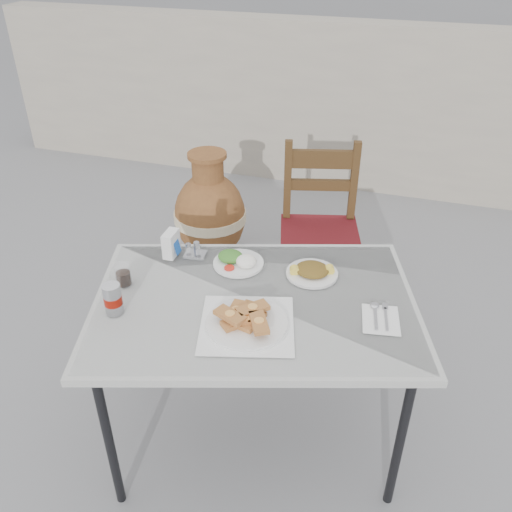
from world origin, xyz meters
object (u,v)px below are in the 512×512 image
(salad_rice_plate, at_px, (238,260))
(condiment_caddy, at_px, (195,251))
(chair, at_px, (319,231))
(napkin_holder, at_px, (171,244))
(cafe_table, at_px, (255,311))
(salad_chopped_plate, at_px, (312,271))
(soda_can, at_px, (113,299))
(cola_glass, at_px, (123,276))
(pide_plate, at_px, (247,318))
(terracotta_urn, at_px, (210,217))

(salad_rice_plate, bearing_deg, condiment_caddy, 177.78)
(condiment_caddy, relative_size, chair, 0.10)
(napkin_holder, bearing_deg, cafe_table, -25.78)
(salad_chopped_plate, xyz_separation_m, soda_can, (-0.59, -0.42, 0.04))
(salad_chopped_plate, bearing_deg, cola_glass, -157.59)
(pide_plate, xyz_separation_m, salad_chopped_plate, (0.14, 0.35, -0.01))
(salad_chopped_plate, relative_size, soda_can, 1.76)
(chair, bearing_deg, napkin_holder, -135.36)
(salad_chopped_plate, xyz_separation_m, terracotta_urn, (-0.79, 0.90, -0.36))
(pide_plate, xyz_separation_m, soda_can, (-0.45, -0.07, 0.03))
(napkin_holder, xyz_separation_m, condiment_caddy, (0.09, 0.02, -0.03))
(cola_glass, height_order, terracotta_urn, cola_glass)
(pide_plate, relative_size, salad_rice_plate, 1.93)
(salad_chopped_plate, distance_m, condiment_caddy, 0.47)
(salad_rice_plate, distance_m, terracotta_urn, 1.11)
(salad_rice_plate, relative_size, terracotta_urn, 0.27)
(cafe_table, xyz_separation_m, soda_can, (-0.43, -0.21, 0.10))
(napkin_holder, height_order, terracotta_urn, napkin_holder)
(soda_can, bearing_deg, napkin_holder, 85.38)
(cola_glass, xyz_separation_m, napkin_holder, (0.08, 0.23, 0.02))
(cola_glass, bearing_deg, salad_rice_plate, 34.94)
(pide_plate, distance_m, terracotta_urn, 1.46)
(chair, distance_m, terracotta_urn, 0.71)
(salad_chopped_plate, xyz_separation_m, condiment_caddy, (-0.47, -0.01, 0.00))
(soda_can, height_order, cola_glass, soda_can)
(pide_plate, bearing_deg, cola_glass, 170.20)
(napkin_holder, height_order, condiment_caddy, napkin_holder)
(salad_rice_plate, bearing_deg, cola_glass, -145.06)
(salad_chopped_plate, bearing_deg, soda_can, -144.51)
(napkin_holder, relative_size, condiment_caddy, 1.15)
(soda_can, bearing_deg, cola_glass, 108.20)
(soda_can, height_order, condiment_caddy, soda_can)
(cafe_table, height_order, salad_chopped_plate, salad_chopped_plate)
(pide_plate, bearing_deg, salad_chopped_plate, 68.30)
(soda_can, distance_m, napkin_holder, 0.39)
(pide_plate, distance_m, napkin_holder, 0.53)
(cola_glass, relative_size, condiment_caddy, 0.92)
(salad_chopped_plate, xyz_separation_m, napkin_holder, (-0.56, -0.03, 0.03))
(soda_can, xyz_separation_m, condiment_caddy, (0.12, 0.41, -0.04))
(soda_can, relative_size, condiment_caddy, 1.23)
(cafe_table, bearing_deg, napkin_holder, 155.52)
(soda_can, distance_m, terracotta_urn, 1.40)
(napkin_holder, bearing_deg, pide_plate, -38.63)
(chair, bearing_deg, terracotta_urn, 150.41)
(cafe_table, distance_m, soda_can, 0.49)
(pide_plate, xyz_separation_m, napkin_holder, (-0.42, 0.32, 0.02))
(chair, bearing_deg, cola_glass, -132.99)
(salad_rice_plate, height_order, napkin_holder, napkin_holder)
(cafe_table, xyz_separation_m, cola_glass, (-0.48, -0.05, 0.08))
(salad_rice_plate, bearing_deg, soda_can, -126.85)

